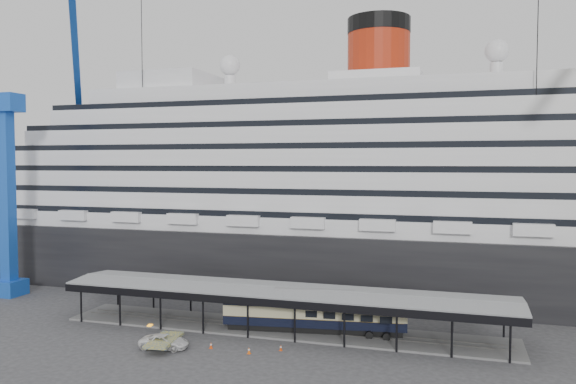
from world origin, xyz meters
name	(u,v)px	position (x,y,z in m)	size (l,w,h in m)	color
ground	(269,342)	(0.00, 0.00, 0.00)	(200.00, 200.00, 0.00)	#343437
cruise_ship	(330,176)	(0.05, 32.00, 18.35)	(130.00, 30.00, 43.90)	black
platform_canopy	(282,311)	(0.00, 5.00, 2.36)	(56.00, 9.18, 5.30)	slate
crane_blue	(14,167)	(-45.11, 10.62, 19.96)	(22.63, 19.19, 47.60)	blue
port_truck	(164,342)	(-10.43, -5.35, 0.76)	(2.51, 5.45, 1.51)	silver
pullman_carriage	(314,312)	(4.14, 5.00, 2.63)	(22.23, 5.71, 21.65)	black
traffic_cone_left	(211,345)	(-5.46, -3.83, 0.36)	(0.47, 0.47, 0.72)	#D7400B
traffic_cone_mid	(249,350)	(-0.78, -4.26, 0.37)	(0.44, 0.44, 0.75)	#EC5B0D
traffic_cone_right	(281,348)	(2.20, -2.28, 0.33)	(0.40, 0.40, 0.67)	#D1400B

